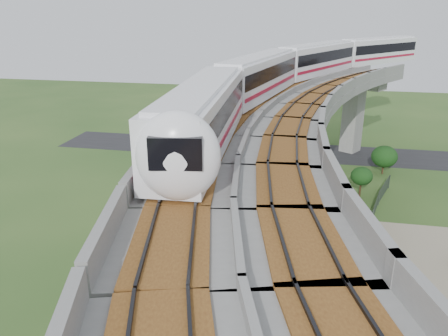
# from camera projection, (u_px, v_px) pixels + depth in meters

# --- Properties ---
(ground) EXTENTS (160.00, 160.00, 0.00)m
(ground) POSITION_uv_depth(u_px,v_px,m) (246.00, 280.00, 30.34)
(ground) COLOR #2C4F1F
(ground) RESTS_ON ground
(asphalt_road) EXTENTS (60.00, 8.00, 0.03)m
(asphalt_road) POSITION_uv_depth(u_px,v_px,m) (280.00, 151.00, 57.98)
(asphalt_road) COLOR #232326
(asphalt_road) RESTS_ON ground
(viaduct) EXTENTS (19.58, 73.98, 11.40)m
(viaduct) POSITION_uv_depth(u_px,v_px,m) (311.00, 161.00, 26.53)
(viaduct) COLOR #99968E
(viaduct) RESTS_ON ground
(metro_train) EXTENTS (22.21, 58.30, 3.64)m
(metro_train) POSITION_uv_depth(u_px,v_px,m) (309.00, 68.00, 42.40)
(metro_train) COLOR white
(metro_train) RESTS_ON ground
(fence) EXTENTS (3.87, 38.73, 1.50)m
(fence) POSITION_uv_depth(u_px,v_px,m) (395.00, 287.00, 28.30)
(fence) COLOR #2D382D
(fence) RESTS_ON ground
(tree_0) EXTENTS (2.88, 2.88, 3.30)m
(tree_0) POSITION_uv_depth(u_px,v_px,m) (384.00, 157.00, 49.21)
(tree_0) COLOR #382314
(tree_0) RESTS_ON ground
(tree_1) EXTENTS (2.12, 2.12, 3.21)m
(tree_1) POSITION_uv_depth(u_px,v_px,m) (362.00, 176.00, 42.80)
(tree_1) COLOR #382314
(tree_1) RESTS_ON ground
(tree_2) EXTENTS (2.09, 2.09, 2.56)m
(tree_2) POSITION_uv_depth(u_px,v_px,m) (349.00, 214.00, 36.33)
(tree_2) COLOR #382314
(tree_2) RESTS_ON ground
(tree_3) EXTENTS (2.47, 2.47, 3.08)m
(tree_3) POSITION_uv_depth(u_px,v_px,m) (339.00, 248.00, 30.42)
(tree_3) COLOR #382314
(tree_3) RESTS_ON ground
(tree_4) EXTENTS (1.83, 1.83, 2.92)m
(tree_4) POSITION_uv_depth(u_px,v_px,m) (342.00, 287.00, 25.96)
(tree_4) COLOR #382314
(tree_4) RESTS_ON ground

